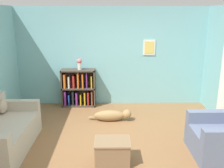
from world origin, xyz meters
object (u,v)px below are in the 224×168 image
(coffee_table, at_px, (112,151))
(vase, at_px, (79,63))
(bookshelf, at_px, (78,89))
(couch, at_px, (1,134))
(recliner_chair, at_px, (223,136))
(dog, at_px, (112,115))

(coffee_table, relative_size, vase, 1.99)
(bookshelf, xyz_separation_m, coffee_table, (0.88, -2.75, -0.25))
(couch, bearing_deg, recliner_chair, -2.75)
(bookshelf, xyz_separation_m, dog, (0.90, -1.04, -0.34))
(couch, height_order, dog, couch)
(vase, bearing_deg, couch, -116.56)
(recliner_chair, bearing_deg, vase, 137.65)
(vase, bearing_deg, bookshelf, 162.57)
(recliner_chair, distance_m, vase, 3.81)
(bookshelf, height_order, dog, bookshelf)
(bookshelf, height_order, coffee_table, bookshelf)
(couch, bearing_deg, vase, 63.44)
(couch, distance_m, vase, 2.73)
(coffee_table, xyz_separation_m, dog, (0.02, 1.71, -0.08))
(dog, relative_size, vase, 3.45)
(recliner_chair, relative_size, dog, 1.03)
(bookshelf, relative_size, vase, 3.37)
(bookshelf, distance_m, dog, 1.42)
(recliner_chair, height_order, coffee_table, recliner_chair)
(coffee_table, height_order, dog, coffee_table)
(recliner_chair, height_order, dog, recliner_chair)
(couch, height_order, coffee_table, couch)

